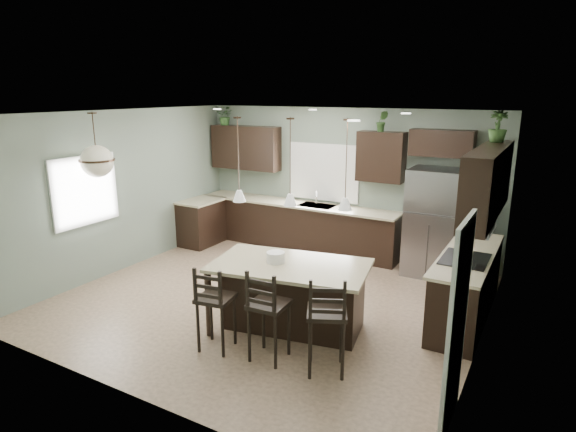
# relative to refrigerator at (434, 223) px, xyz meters

# --- Properties ---
(ground) EXTENTS (6.00, 6.00, 0.00)m
(ground) POSITION_rel_refrigerator_xyz_m (-1.89, -2.31, -0.93)
(ground) COLOR #9E8466
(ground) RESTS_ON ground
(pantry_door) EXTENTS (0.04, 0.82, 2.04)m
(pantry_door) POSITION_rel_refrigerator_xyz_m (1.09, -3.86, 0.09)
(pantry_door) COLOR white
(pantry_door) RESTS_ON ground
(window_back) EXTENTS (1.35, 0.02, 1.00)m
(window_back) POSITION_rel_refrigerator_xyz_m (-2.29, 0.42, 0.62)
(window_back) COLOR white
(window_back) RESTS_ON room_shell
(window_left) EXTENTS (0.02, 1.10, 1.00)m
(window_left) POSITION_rel_refrigerator_xyz_m (-4.87, -3.11, 0.62)
(window_left) COLOR white
(window_left) RESTS_ON room_shell
(left_return_cabs) EXTENTS (0.60, 0.90, 0.90)m
(left_return_cabs) POSITION_rel_refrigerator_xyz_m (-4.59, -0.61, -0.48)
(left_return_cabs) COLOR black
(left_return_cabs) RESTS_ON ground
(left_return_countertop) EXTENTS (0.66, 0.96, 0.04)m
(left_return_countertop) POSITION_rel_refrigerator_xyz_m (-4.57, -0.61, -0.01)
(left_return_countertop) COLOR beige
(left_return_countertop) RESTS_ON left_return_cabs
(back_lower_cabs) EXTENTS (4.20, 0.60, 0.90)m
(back_lower_cabs) POSITION_rel_refrigerator_xyz_m (-2.74, 0.14, -0.48)
(back_lower_cabs) COLOR black
(back_lower_cabs) RESTS_ON ground
(back_countertop) EXTENTS (4.20, 0.66, 0.04)m
(back_countertop) POSITION_rel_refrigerator_xyz_m (-2.74, 0.12, -0.01)
(back_countertop) COLOR beige
(back_countertop) RESTS_ON back_lower_cabs
(sink_inset) EXTENTS (0.70, 0.45, 0.01)m
(sink_inset) POSITION_rel_refrigerator_xyz_m (-2.29, 0.12, 0.01)
(sink_inset) COLOR gray
(sink_inset) RESTS_ON back_countertop
(faucet) EXTENTS (0.02, 0.02, 0.28)m
(faucet) POSITION_rel_refrigerator_xyz_m (-2.29, 0.09, 0.16)
(faucet) COLOR silver
(faucet) RESTS_ON back_countertop
(back_upper_left) EXTENTS (1.55, 0.34, 0.90)m
(back_upper_left) POSITION_rel_refrigerator_xyz_m (-4.04, 0.27, 1.02)
(back_upper_left) COLOR black
(back_upper_left) RESTS_ON room_shell
(back_upper_right) EXTENTS (0.85, 0.34, 0.90)m
(back_upper_right) POSITION_rel_refrigerator_xyz_m (-1.09, 0.27, 1.02)
(back_upper_right) COLOR black
(back_upper_right) RESTS_ON room_shell
(fridge_header) EXTENTS (1.05, 0.34, 0.45)m
(fridge_header) POSITION_rel_refrigerator_xyz_m (-0.04, 0.27, 1.32)
(fridge_header) COLOR black
(fridge_header) RESTS_ON room_shell
(right_lower_cabs) EXTENTS (0.60, 2.35, 0.90)m
(right_lower_cabs) POSITION_rel_refrigerator_xyz_m (0.81, -1.44, -0.48)
(right_lower_cabs) COLOR black
(right_lower_cabs) RESTS_ON ground
(right_countertop) EXTENTS (0.66, 2.35, 0.04)m
(right_countertop) POSITION_rel_refrigerator_xyz_m (0.79, -1.44, -0.01)
(right_countertop) COLOR beige
(right_countertop) RESTS_ON right_lower_cabs
(cooktop) EXTENTS (0.58, 0.75, 0.02)m
(cooktop) POSITION_rel_refrigerator_xyz_m (0.79, -1.71, 0.02)
(cooktop) COLOR black
(cooktop) RESTS_ON right_countertop
(wall_oven_front) EXTENTS (0.01, 0.72, 0.60)m
(wall_oven_front) POSITION_rel_refrigerator_xyz_m (0.51, -1.71, -0.48)
(wall_oven_front) COLOR gray
(wall_oven_front) RESTS_ON right_lower_cabs
(right_upper_cabs) EXTENTS (0.34, 2.35, 0.90)m
(right_upper_cabs) POSITION_rel_refrigerator_xyz_m (0.94, -1.44, 1.02)
(right_upper_cabs) COLOR black
(right_upper_cabs) RESTS_ON room_shell
(microwave) EXTENTS (0.40, 0.75, 0.40)m
(microwave) POSITION_rel_refrigerator_xyz_m (0.89, -1.71, 0.62)
(microwave) COLOR gray
(microwave) RESTS_ON right_upper_cabs
(refrigerator) EXTENTS (0.90, 0.74, 1.85)m
(refrigerator) POSITION_rel_refrigerator_xyz_m (0.00, 0.00, 0.00)
(refrigerator) COLOR gray
(refrigerator) RESTS_ON ground
(kitchen_island) EXTENTS (2.19, 1.49, 0.92)m
(kitchen_island) POSITION_rel_refrigerator_xyz_m (-1.16, -2.96, -0.46)
(kitchen_island) COLOR black
(kitchen_island) RESTS_ON ground
(serving_dish) EXTENTS (0.24, 0.24, 0.14)m
(serving_dish) POSITION_rel_refrigerator_xyz_m (-1.36, -3.00, 0.07)
(serving_dish) COLOR white
(serving_dish) RESTS_ON kitchen_island
(bar_stool_left) EXTENTS (0.47, 0.47, 1.10)m
(bar_stool_left) POSITION_rel_refrigerator_xyz_m (-1.70, -3.85, -0.37)
(bar_stool_left) COLOR black
(bar_stool_left) RESTS_ON ground
(bar_stool_center) EXTENTS (0.45, 0.45, 1.15)m
(bar_stool_center) POSITION_rel_refrigerator_xyz_m (-1.01, -3.73, -0.35)
(bar_stool_center) COLOR black
(bar_stool_center) RESTS_ON ground
(bar_stool_right) EXTENTS (0.58, 0.58, 1.18)m
(bar_stool_right) POSITION_rel_refrigerator_xyz_m (-0.32, -3.64, -0.33)
(bar_stool_right) COLOR black
(bar_stool_right) RESTS_ON ground
(pendant_left) EXTENTS (0.17, 0.17, 1.10)m
(pendant_left) POSITION_rel_refrigerator_xyz_m (-1.85, -3.09, 1.32)
(pendant_left) COLOR white
(pendant_left) RESTS_ON room_shell
(pendant_center) EXTENTS (0.17, 0.17, 1.10)m
(pendant_center) POSITION_rel_refrigerator_xyz_m (-1.16, -2.96, 1.32)
(pendant_center) COLOR silver
(pendant_center) RESTS_ON room_shell
(pendant_right) EXTENTS (0.17, 0.17, 1.10)m
(pendant_right) POSITION_rel_refrigerator_xyz_m (-0.47, -2.84, 1.32)
(pendant_right) COLOR white
(pendant_right) RESTS_ON room_shell
(chandelier) EXTENTS (0.54, 0.54, 1.00)m
(chandelier) POSITION_rel_refrigerator_xyz_m (-4.49, -3.12, 1.38)
(chandelier) COLOR beige
(chandelier) RESTS_ON room_shell
(plant_back_left) EXTENTS (0.41, 0.38, 0.39)m
(plant_back_left) POSITION_rel_refrigerator_xyz_m (-4.51, 0.24, 1.67)
(plant_back_left) COLOR #2C5123
(plant_back_left) RESTS_ON back_upper_left
(plant_back_right) EXTENTS (0.25, 0.22, 0.37)m
(plant_back_right) POSITION_rel_refrigerator_xyz_m (-1.09, 0.24, 1.66)
(plant_back_right) COLOR #2F5324
(plant_back_right) RESTS_ON back_upper_right
(plant_right_wall) EXTENTS (0.30, 0.30, 0.44)m
(plant_right_wall) POSITION_rel_refrigerator_xyz_m (0.91, -0.71, 1.70)
(plant_right_wall) COLOR #325525
(plant_right_wall) RESTS_ON right_upper_cabs
(room_shell) EXTENTS (6.00, 6.00, 6.00)m
(room_shell) POSITION_rel_refrigerator_xyz_m (-1.89, -2.31, 0.77)
(room_shell) COLOR slate
(room_shell) RESTS_ON ground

